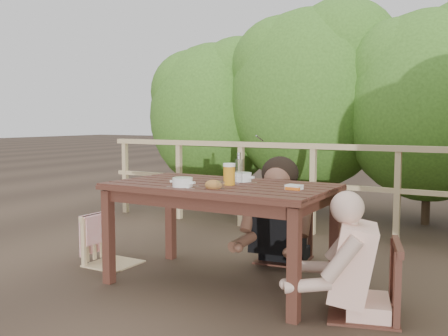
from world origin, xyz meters
The scene contains 16 objects.
ground centered at (0.00, 0.00, 0.00)m, with size 60.00×60.00×0.00m, color #473528.
table centered at (0.00, 0.00, 0.38)m, with size 1.66×0.94×0.77m, color #3E2018.
chair_left centered at (-1.09, -0.01, 0.41)m, with size 0.41×0.41×0.83m, color tan.
chair_far centered at (0.15, 0.86, 0.46)m, with size 0.45×0.45×0.91m, color #3E2018.
chair_right centered at (1.12, -0.06, 0.46)m, with size 0.46×0.46×0.93m, color #3E2018.
woman centered at (0.15, 0.88, 0.72)m, with size 0.58×0.72×1.45m, color black, non-canonical shape.
diner_right centered at (1.15, -0.06, 0.67)m, with size 0.54×0.66×1.34m, color beige, non-canonical shape.
railing centered at (0.00, 2.00, 0.51)m, with size 5.60×0.10×1.01m, color tan.
hedge_row centered at (0.40, 3.20, 1.90)m, with size 6.60×1.60×3.80m, color #37631E, non-canonical shape.
soup_near centered at (-0.14, -0.30, 0.81)m, with size 0.25×0.25×0.08m, color silver.
soup_far centered at (0.07, 0.20, 0.81)m, with size 0.26×0.26×0.09m, color white.
bread_roll centered at (0.10, -0.26, 0.81)m, with size 0.13×0.10×0.08m, color #A9762E.
beer_glass centered at (0.09, -0.03, 0.86)m, with size 0.09×0.09×0.18m, color #C5870F.
bottle centered at (0.11, 0.09, 0.89)m, with size 0.06×0.06×0.25m, color silver.
tumbler centered at (0.16, -0.27, 0.81)m, with size 0.06×0.06×0.07m, color white.
butter_tub centered at (0.61, -0.03, 0.79)m, with size 0.11×0.08×0.05m, color silver.
Camera 1 is at (1.94, -3.29, 1.26)m, focal length 40.72 mm.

